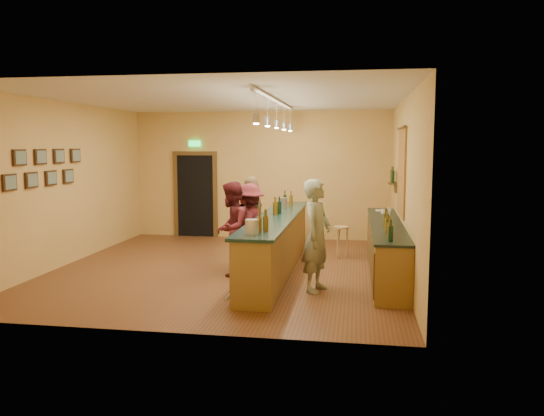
% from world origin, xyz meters
% --- Properties ---
extents(floor, '(7.00, 7.00, 0.00)m').
position_xyz_m(floor, '(0.00, 0.00, 0.00)').
color(floor, '#563418').
rests_on(floor, ground).
extents(ceiling, '(6.50, 7.00, 0.02)m').
position_xyz_m(ceiling, '(0.00, 0.00, 3.20)').
color(ceiling, silver).
rests_on(ceiling, wall_back).
extents(wall_back, '(6.50, 0.02, 3.20)m').
position_xyz_m(wall_back, '(0.00, 3.50, 1.60)').
color(wall_back, gold).
rests_on(wall_back, floor).
extents(wall_front, '(6.50, 0.02, 3.20)m').
position_xyz_m(wall_front, '(0.00, -3.50, 1.60)').
color(wall_front, gold).
rests_on(wall_front, floor).
extents(wall_left, '(0.02, 7.00, 3.20)m').
position_xyz_m(wall_left, '(-3.25, 0.00, 1.60)').
color(wall_left, gold).
rests_on(wall_left, floor).
extents(wall_right, '(0.02, 7.00, 3.20)m').
position_xyz_m(wall_right, '(3.25, 0.00, 1.60)').
color(wall_right, gold).
rests_on(wall_right, floor).
extents(doorway, '(1.15, 0.09, 2.48)m').
position_xyz_m(doorway, '(-1.70, 3.47, 1.13)').
color(doorway, black).
rests_on(doorway, wall_back).
extents(tapestry, '(0.03, 1.40, 1.60)m').
position_xyz_m(tapestry, '(3.23, 0.40, 1.85)').
color(tapestry, maroon).
rests_on(tapestry, wall_right).
extents(bottle_shelf, '(0.17, 0.55, 0.54)m').
position_xyz_m(bottle_shelf, '(3.17, 1.90, 1.67)').
color(bottle_shelf, '#533C19').
rests_on(bottle_shelf, wall_right).
extents(picture_grid, '(0.06, 2.20, 0.70)m').
position_xyz_m(picture_grid, '(-3.21, -0.75, 1.95)').
color(picture_grid, '#382111').
rests_on(picture_grid, wall_left).
extents(back_counter, '(0.60, 4.55, 1.27)m').
position_xyz_m(back_counter, '(2.97, 0.18, 0.49)').
color(back_counter, olive).
rests_on(back_counter, floor).
extents(tasting_bar, '(0.73, 5.10, 1.38)m').
position_xyz_m(tasting_bar, '(0.94, -0.00, 0.61)').
color(tasting_bar, olive).
rests_on(tasting_bar, floor).
extents(pendant_track, '(0.11, 4.60, 0.50)m').
position_xyz_m(pendant_track, '(0.94, -0.00, 2.98)').
color(pendant_track, silver).
rests_on(pendant_track, ceiling).
extents(bartender, '(0.61, 0.76, 1.82)m').
position_xyz_m(bartender, '(1.79, -1.26, 0.91)').
color(bartender, gray).
rests_on(bartender, floor).
extents(customer_a, '(0.70, 0.87, 1.71)m').
position_xyz_m(customer_a, '(0.18, -0.41, 0.85)').
color(customer_a, '#59191E').
rests_on(customer_a, floor).
extents(customer_b, '(0.56, 1.08, 1.76)m').
position_xyz_m(customer_b, '(0.39, 0.44, 0.88)').
color(customer_b, '#997A51').
rests_on(customer_b, floor).
extents(customer_c, '(0.80, 1.15, 1.64)m').
position_xyz_m(customer_c, '(0.39, 0.12, 0.82)').
color(customer_c, '#59191E').
rests_on(customer_c, floor).
extents(bar_stool, '(0.32, 0.32, 0.66)m').
position_xyz_m(bar_stool, '(2.11, 1.41, 0.52)').
color(bar_stool, '#A07B48').
rests_on(bar_stool, floor).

